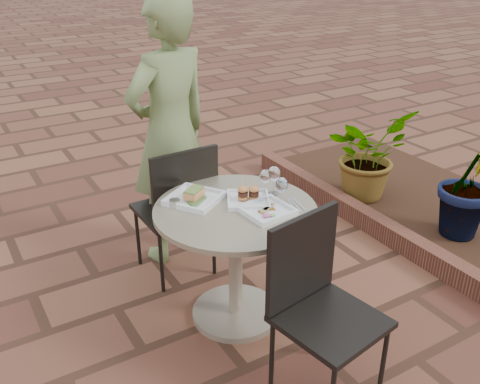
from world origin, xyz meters
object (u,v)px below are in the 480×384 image
chair_far (179,202)px  plate_tuna (267,210)px  diner (170,133)px  plate_sliders (248,197)px  plate_salmon (194,198)px  cafe_table (235,247)px  chair_near (317,295)px

chair_far → plate_tuna: size_ratio=3.49×
diner → plate_sliders: diner is taller
plate_sliders → plate_salmon: bearing=146.8°
plate_salmon → plate_tuna: 0.42m
cafe_table → plate_salmon: (-0.15, 0.19, 0.27)m
cafe_table → plate_sliders: size_ratio=2.85×
cafe_table → plate_salmon: bearing=128.4°
cafe_table → plate_sliders: (0.10, 0.03, 0.27)m
cafe_table → plate_tuna: 0.32m
chair_far → plate_salmon: 0.41m
chair_far → cafe_table: bearing=98.1°
chair_near → diner: bearing=82.2°
chair_near → plate_salmon: size_ratio=2.49×
diner → plate_salmon: diner is taller
plate_sliders → chair_near: bearing=-93.6°
chair_near → plate_salmon: chair_near is taller
cafe_table → diner: 0.95m
plate_sliders → plate_tuna: size_ratio=1.19×
chair_far → chair_near: bearing=95.6°
cafe_table → chair_far: chair_far is taller
chair_far → diner: bearing=-109.0°
plate_salmon → plate_sliders: plate_sliders is taller
cafe_table → diner: bearing=89.7°
diner → chair_far: bearing=57.0°
plate_salmon → plate_tuna: plate_salmon is taller
chair_near → plate_tuna: 0.56m
chair_far → plate_sliders: chair_far is taller
plate_tuna → chair_far: bearing=107.1°
plate_tuna → cafe_table: bearing=131.6°
plate_salmon → cafe_table: bearing=-51.6°
cafe_table → plate_sliders: plate_sliders is taller
chair_far → plate_tuna: (0.21, -0.68, 0.20)m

